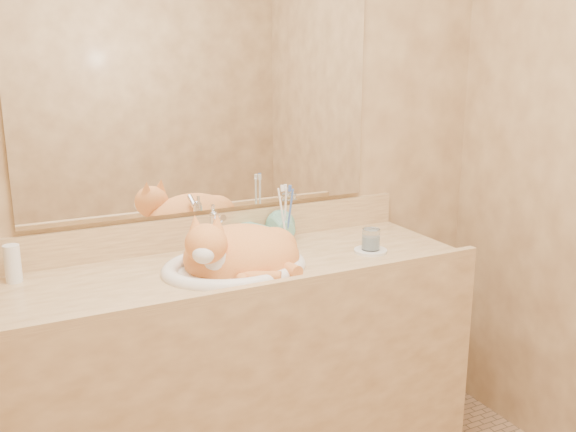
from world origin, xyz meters
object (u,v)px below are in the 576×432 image
vanity_counter (238,381)px  sink_basin (234,247)px  cat (237,251)px  water_glass (371,239)px  soap_dispenser (262,226)px  toothbrush_cup (286,233)px

vanity_counter → sink_basin: (-0.01, -0.02, 0.50)m
cat → water_glass: 0.50m
vanity_counter → soap_dispenser: 0.55m
vanity_counter → cat: (-0.00, -0.02, 0.49)m
cat → soap_dispenser: size_ratio=2.31×
soap_dispenser → toothbrush_cup: bearing=-28.8°
soap_dispenser → water_glass: bearing=-52.0°
sink_basin → cat: (0.01, -0.00, -0.01)m
water_glass → sink_basin: bearing=174.4°
soap_dispenser → water_glass: soap_dispenser is taller
sink_basin → soap_dispenser: bearing=40.1°
vanity_counter → cat: size_ratio=4.08×
vanity_counter → water_glass: size_ratio=21.08×
cat → soap_dispenser: 0.24m
sink_basin → soap_dispenser: (0.18, 0.16, 0.01)m
sink_basin → soap_dispenser: 0.24m
toothbrush_cup → water_glass: bearing=-39.5°
sink_basin → toothbrush_cup: (0.27, 0.15, -0.02)m
vanity_counter → soap_dispenser: size_ratio=9.43×
vanity_counter → water_glass: 0.69m
vanity_counter → toothbrush_cup: 0.56m
vanity_counter → sink_basin: size_ratio=3.34×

